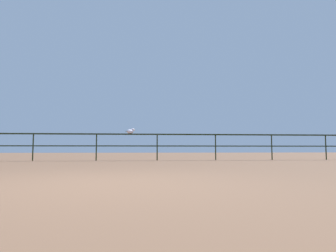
% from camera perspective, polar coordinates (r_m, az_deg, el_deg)
% --- Properties ---
extents(ground_plane, '(60.00, 60.00, 0.00)m').
position_cam_1_polar(ground_plane, '(3.58, -13.49, -11.20)').
color(ground_plane, brown).
extents(pier_railing, '(24.65, 0.05, 1.00)m').
position_cam_1_polar(pier_railing, '(10.82, -8.09, -2.82)').
color(pier_railing, black).
rests_on(pier_railing, ground_plane).
extents(seagull_on_rail, '(0.38, 0.30, 0.21)m').
position_cam_1_polar(seagull_on_rail, '(10.84, -7.43, -1.01)').
color(seagull_on_rail, silver).
rests_on(seagull_on_rail, pier_railing).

